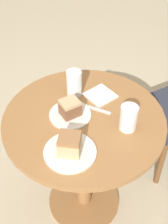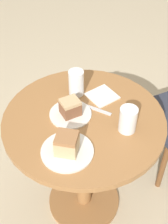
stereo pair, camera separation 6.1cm
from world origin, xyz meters
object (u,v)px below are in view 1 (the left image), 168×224
plate_near (70,115)px  plate_far (70,152)px  cake_slice_near (70,108)px  cake_slice_far (70,144)px  glass_water (128,119)px  glass_lemonade (74,84)px

plate_near → plate_far: 0.23m
cake_slice_near → cake_slice_far: size_ratio=0.69×
cake_slice_far → glass_water: (0.01, 0.31, 0.00)m
plate_near → cake_slice_far: 0.24m
plate_far → cake_slice_near: (-0.20, 0.12, 0.05)m
plate_far → cake_slice_far: 0.05m
cake_slice_near → cake_slice_far: (0.20, -0.12, 0.01)m
plate_near → glass_water: size_ratio=1.62×
plate_far → glass_water: bearing=87.4°
cake_slice_near → plate_near: bearing=0.0°
plate_far → cake_slice_near: 0.24m
plate_near → cake_slice_near: cake_slice_near is taller
plate_near → glass_water: 0.29m
plate_far → cake_slice_near: bearing=149.1°
cake_slice_far → glass_water: bearing=87.4°
plate_near → plate_far: (0.20, -0.12, 0.00)m
glass_water → plate_far: bearing=-92.6°
plate_far → cake_slice_near: cake_slice_near is taller
plate_near → cake_slice_near: (-0.00, 0.00, 0.05)m
cake_slice_far → glass_lemonade: (-0.33, 0.22, 0.00)m
plate_far → cake_slice_far: size_ratio=1.79×
cake_slice_near → glass_lemonade: (-0.13, 0.10, 0.01)m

